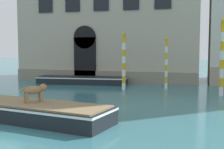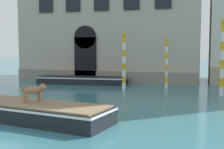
{
  "view_description": "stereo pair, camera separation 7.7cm",
  "coord_description": "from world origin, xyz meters",
  "px_view_note": "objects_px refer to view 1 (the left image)",
  "views": [
    {
      "loc": [
        7.49,
        -4.76,
        2.78
      ],
      "look_at": [
        2.88,
        11.64,
        1.2
      ],
      "focal_mm": 50.0,
      "sensor_mm": 36.0,
      "label": 1
    },
    {
      "loc": [
        7.57,
        -4.74,
        2.78
      ],
      "look_at": [
        2.88,
        11.64,
        1.2
      ],
      "focal_mm": 50.0,
      "sensor_mm": 36.0,
      "label": 2
    }
  ],
  "objects_px": {
    "boat_moored_near_palazzo": "(82,80)",
    "mooring_pole_2": "(124,61)",
    "mooring_pole_3": "(222,57)",
    "dog_on_deck": "(35,90)",
    "mooring_pole_0": "(166,63)",
    "boat_foreground": "(20,109)"
  },
  "relations": [
    {
      "from": "boat_moored_near_palazzo",
      "to": "mooring_pole_2",
      "type": "bearing_deg",
      "value": -36.04
    },
    {
      "from": "boat_moored_near_palazzo",
      "to": "mooring_pole_3",
      "type": "height_order",
      "value": "mooring_pole_3"
    },
    {
      "from": "dog_on_deck",
      "to": "mooring_pole_0",
      "type": "bearing_deg",
      "value": 21.59
    },
    {
      "from": "mooring_pole_2",
      "to": "mooring_pole_3",
      "type": "height_order",
      "value": "mooring_pole_3"
    },
    {
      "from": "boat_foreground",
      "to": "dog_on_deck",
      "type": "bearing_deg",
      "value": 10.99
    },
    {
      "from": "dog_on_deck",
      "to": "mooring_pole_3",
      "type": "height_order",
      "value": "mooring_pole_3"
    },
    {
      "from": "boat_foreground",
      "to": "boat_moored_near_palazzo",
      "type": "bearing_deg",
      "value": 109.04
    },
    {
      "from": "mooring_pole_2",
      "to": "mooring_pole_3",
      "type": "relative_size",
      "value": 0.84
    },
    {
      "from": "mooring_pole_3",
      "to": "mooring_pole_2",
      "type": "bearing_deg",
      "value": 171.03
    },
    {
      "from": "boat_moored_near_palazzo",
      "to": "boat_foreground",
      "type": "bearing_deg",
      "value": -86.95
    },
    {
      "from": "dog_on_deck",
      "to": "boat_moored_near_palazzo",
      "type": "relative_size",
      "value": 0.12
    },
    {
      "from": "mooring_pole_3",
      "to": "boat_foreground",
      "type": "bearing_deg",
      "value": -134.76
    },
    {
      "from": "dog_on_deck",
      "to": "mooring_pole_0",
      "type": "height_order",
      "value": "mooring_pole_0"
    },
    {
      "from": "boat_foreground",
      "to": "boat_moored_near_palazzo",
      "type": "relative_size",
      "value": 1.15
    },
    {
      "from": "boat_foreground",
      "to": "mooring_pole_3",
      "type": "height_order",
      "value": "mooring_pole_3"
    },
    {
      "from": "boat_moored_near_palazzo",
      "to": "mooring_pole_3",
      "type": "relative_size",
      "value": 1.56
    },
    {
      "from": "boat_foreground",
      "to": "mooring_pole_0",
      "type": "relative_size",
      "value": 2.32
    },
    {
      "from": "mooring_pole_0",
      "to": "mooring_pole_3",
      "type": "distance_m",
      "value": 3.86
    },
    {
      "from": "boat_foreground",
      "to": "mooring_pole_2",
      "type": "relative_size",
      "value": 2.13
    },
    {
      "from": "mooring_pole_2",
      "to": "boat_foreground",
      "type": "bearing_deg",
      "value": -102.72
    },
    {
      "from": "dog_on_deck",
      "to": "mooring_pole_0",
      "type": "relative_size",
      "value": 0.25
    },
    {
      "from": "boat_foreground",
      "to": "dog_on_deck",
      "type": "distance_m",
      "value": 1.02
    }
  ]
}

